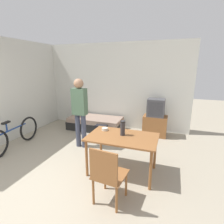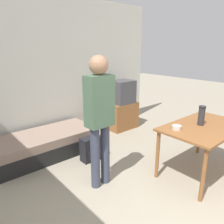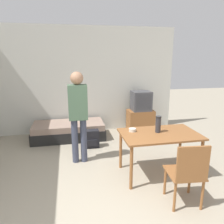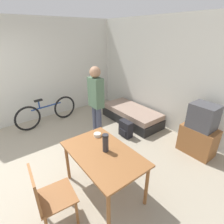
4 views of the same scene
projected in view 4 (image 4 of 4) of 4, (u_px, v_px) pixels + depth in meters
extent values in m
plane|color=#9E937F|center=(14.00, 176.00, 3.09)|extent=(20.00, 20.00, 0.00)
cube|color=silver|center=(155.00, 73.00, 4.53)|extent=(5.15, 0.06, 2.70)
cube|color=silver|center=(56.00, 69.00, 5.03)|extent=(0.06, 4.58, 2.70)
cube|color=black|center=(131.00, 117.00, 4.96)|extent=(1.73, 0.80, 0.25)
cube|color=gray|center=(132.00, 111.00, 4.88)|extent=(1.68, 0.77, 0.14)
cube|color=brown|center=(198.00, 140.00, 3.60)|extent=(0.67, 0.42, 0.59)
cube|color=#424247|center=(203.00, 116.00, 3.37)|extent=(0.48, 0.41, 0.50)
cube|color=black|center=(198.00, 119.00, 3.26)|extent=(0.39, 0.01, 0.39)
cube|color=brown|center=(103.00, 153.00, 2.54)|extent=(1.28, 0.79, 0.03)
cylinder|color=brown|center=(67.00, 162.00, 2.92)|extent=(0.05, 0.05, 0.71)
cylinder|color=brown|center=(109.00, 213.00, 2.09)|extent=(0.05, 0.05, 0.71)
cylinder|color=brown|center=(101.00, 147.00, 3.29)|extent=(0.05, 0.05, 0.71)
cylinder|color=brown|center=(147.00, 186.00, 2.46)|extent=(0.05, 0.05, 0.71)
cube|color=brown|center=(56.00, 196.00, 2.21)|extent=(0.49, 0.49, 0.02)
cube|color=brown|center=(35.00, 190.00, 2.00)|extent=(0.42, 0.07, 0.47)
cylinder|color=brown|center=(77.00, 213.00, 2.25)|extent=(0.04, 0.04, 0.43)
cylinder|color=brown|center=(67.00, 192.00, 2.53)|extent=(0.04, 0.04, 0.43)
cylinder|color=brown|center=(41.00, 204.00, 2.36)|extent=(0.04, 0.04, 0.43)
torus|color=black|center=(65.00, 107.00, 5.09)|extent=(0.12, 0.66, 0.66)
torus|color=black|center=(28.00, 119.00, 4.43)|extent=(0.12, 0.66, 0.66)
cylinder|color=navy|center=(47.00, 106.00, 4.69)|extent=(0.13, 0.82, 0.04)
cylinder|color=navy|center=(39.00, 105.00, 4.52)|extent=(0.04, 0.04, 0.20)
cube|color=black|center=(38.00, 100.00, 4.47)|extent=(0.10, 0.21, 0.04)
cylinder|color=#3D4256|center=(95.00, 122.00, 4.05)|extent=(0.12, 0.12, 0.85)
cylinder|color=#3D4256|center=(99.00, 125.00, 3.93)|extent=(0.12, 0.12, 0.85)
cube|color=#4C6B51|center=(96.00, 93.00, 3.68)|extent=(0.34, 0.20, 0.64)
sphere|color=#A87A5B|center=(95.00, 72.00, 3.50)|extent=(0.23, 0.23, 0.23)
cylinder|color=#2D2D33|center=(105.00, 143.00, 2.51)|extent=(0.09, 0.09, 0.28)
cylinder|color=black|center=(105.00, 136.00, 2.46)|extent=(0.09, 0.09, 0.03)
cylinder|color=beige|center=(97.00, 135.00, 2.92)|extent=(0.12, 0.12, 0.05)
cube|color=black|center=(126.00, 129.00, 4.23)|extent=(0.33, 0.18, 0.40)
cube|color=black|center=(122.00, 132.00, 4.19)|extent=(0.23, 0.03, 0.14)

